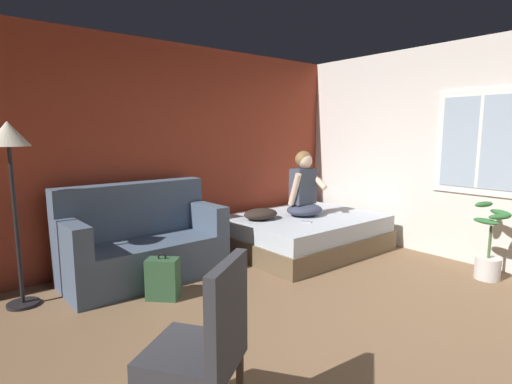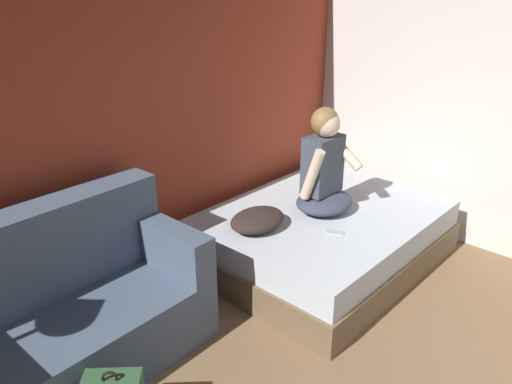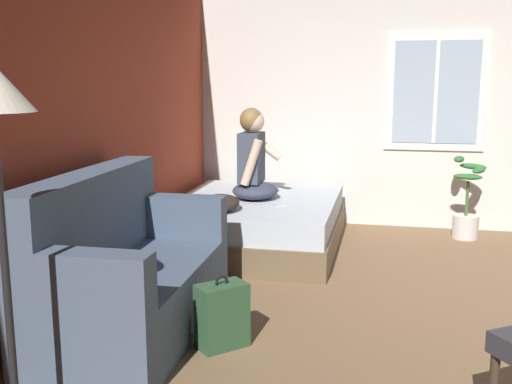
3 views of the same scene
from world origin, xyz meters
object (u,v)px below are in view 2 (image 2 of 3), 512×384
Objects in this scene: cell_phone at (335,232)px; couch at (62,316)px; person_seated at (324,170)px; bed at (323,236)px; throw_pillow at (257,220)px.

couch is at bearing -46.17° from cell_phone.
person_seated reaches higher than couch.
throw_pillow is at bearing 161.32° from bed.
bed is 2.27× the size of person_seated.
bed is 1.16× the size of couch.
bed is at bearing -92.36° from person_seated.
cell_phone is (-0.27, -0.29, 0.25)m from bed.
throw_pillow is (1.54, -0.20, 0.16)m from couch.
person_seated reaches higher than cell_phone.
cell_phone is at bearing -130.88° from person_seated.
couch is 2.23m from person_seated.
person_seated is 0.55m from cell_phone.
bed is 2.20m from couch.
bed is 13.80× the size of cell_phone.
throw_pillow is at bearing 164.01° from person_seated.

